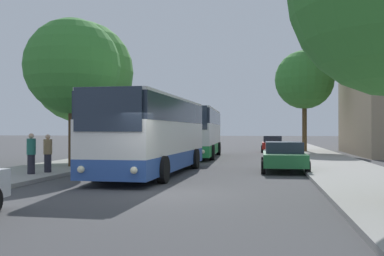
% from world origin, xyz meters
% --- Properties ---
extents(ground_plane, '(300.00, 300.00, 0.00)m').
position_xyz_m(ground_plane, '(0.00, 0.00, 0.00)').
color(ground_plane, '#424244').
rests_on(ground_plane, ground).
extents(bus_front, '(3.08, 10.89, 3.36)m').
position_xyz_m(bus_front, '(-1.58, 5.77, 1.80)').
color(bus_front, '#2D519E').
rests_on(bus_front, ground_plane).
extents(bus_middle, '(3.11, 11.08, 3.45)m').
position_xyz_m(bus_middle, '(-1.50, 18.66, 1.84)').
color(bus_middle, '#238942').
rests_on(bus_middle, ground_plane).
extents(parked_car_right_near, '(2.13, 4.12, 1.39)m').
position_xyz_m(parked_car_right_near, '(4.15, 7.98, 0.73)').
color(parked_car_right_near, '#236B38').
rests_on(parked_car_right_near, ground_plane).
extents(parked_car_right_far, '(2.00, 4.07, 1.45)m').
position_xyz_m(parked_car_right_far, '(3.92, 27.38, 0.75)').
color(parked_car_right_far, red).
rests_on(parked_car_right_far, ground_plane).
extents(pedestrian_waiting_near, '(0.36, 0.36, 1.66)m').
position_xyz_m(pedestrian_waiting_near, '(-6.14, 3.61, 0.98)').
color(pedestrian_waiting_near, '#23232D').
rests_on(pedestrian_waiting_near, sidewalk_left).
extents(pedestrian_waiting_far, '(0.36, 0.36, 1.61)m').
position_xyz_m(pedestrian_waiting_far, '(-5.84, 4.43, 0.96)').
color(pedestrian_waiting_far, '#23232D').
rests_on(pedestrian_waiting_far, sidewalk_left).
extents(tree_left_near, '(5.96, 5.96, 8.20)m').
position_xyz_m(tree_left_near, '(-7.34, 11.59, 5.36)').
color(tree_left_near, brown).
rests_on(tree_left_near, sidewalk_left).
extents(tree_left_far, '(4.75, 4.75, 7.35)m').
position_xyz_m(tree_left_far, '(-6.18, 7.65, 5.11)').
color(tree_left_far, '#47331E').
rests_on(tree_left_far, sidewalk_left).
extents(tree_right_near, '(5.08, 5.08, 8.74)m').
position_xyz_m(tree_right_near, '(6.64, 26.55, 6.33)').
color(tree_right_near, '#513D23').
rests_on(tree_right_near, sidewalk_right).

